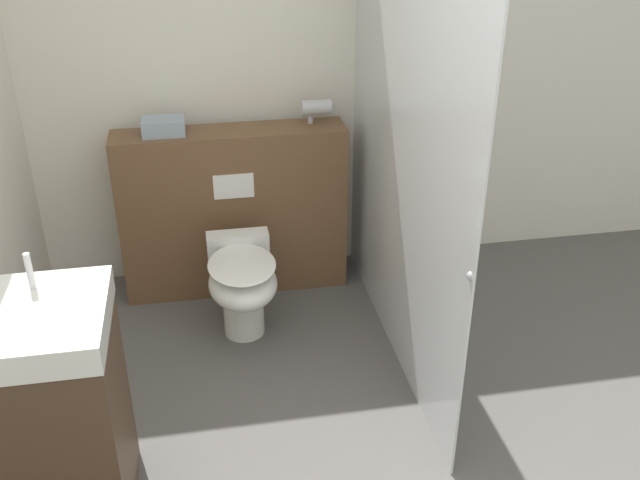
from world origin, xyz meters
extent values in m
cube|color=silver|center=(0.00, 2.35, 1.25)|extent=(8.00, 0.06, 2.50)
cube|color=brown|center=(-0.22, 2.10, 0.49)|extent=(1.28, 0.27, 0.98)
cube|color=white|center=(-0.22, 1.97, 0.70)|extent=(0.22, 0.01, 0.14)
cube|color=silver|center=(0.53, 1.37, 0.99)|extent=(0.01, 1.91, 1.98)
sphere|color=#B2B2B7|center=(0.53, 0.44, 0.95)|extent=(0.04, 0.04, 0.04)
cylinder|color=white|center=(-0.23, 1.60, 0.17)|extent=(0.22, 0.22, 0.34)
ellipsoid|color=white|center=(-0.23, 1.52, 0.36)|extent=(0.35, 0.46, 0.20)
ellipsoid|color=white|center=(-0.23, 1.52, 0.47)|extent=(0.35, 0.45, 0.02)
cube|color=white|center=(-0.23, 1.78, 0.42)|extent=(0.33, 0.11, 0.18)
cube|color=#473323|center=(-1.01, 0.52, 0.41)|extent=(0.51, 0.52, 0.82)
cube|color=white|center=(-1.01, 0.52, 0.88)|extent=(0.52, 0.53, 0.11)
cylinder|color=silver|center=(-1.01, 0.66, 1.00)|extent=(0.02, 0.02, 0.14)
cylinder|color=#B7B7BC|center=(0.27, 2.14, 1.06)|extent=(0.16, 0.08, 0.08)
cone|color=#B7B7BC|center=(0.37, 2.14, 1.06)|extent=(0.03, 0.07, 0.07)
cylinder|color=#B7B7BC|center=(0.24, 2.14, 1.02)|extent=(0.03, 0.03, 0.08)
cube|color=#8C9EAD|center=(-0.57, 2.10, 1.02)|extent=(0.23, 0.16, 0.09)
camera|label=1|loc=(-0.40, -1.62, 2.26)|focal=40.00mm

